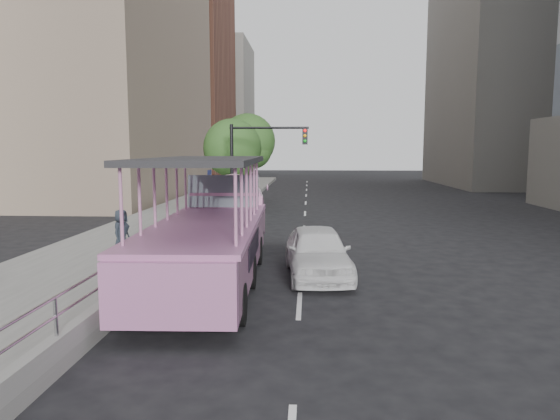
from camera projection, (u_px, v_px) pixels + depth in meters
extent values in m
plane|color=black|center=(266.00, 283.00, 14.47)|extent=(160.00, 160.00, 0.00)
cube|color=gray|center=(168.00, 225.00, 24.69)|extent=(5.50, 80.00, 0.30)
cube|color=#999894|center=(178.00, 252.00, 16.57)|extent=(0.24, 30.00, 0.36)
cylinder|color=#AEADB2|center=(56.00, 316.00, 8.58)|extent=(0.07, 0.07, 0.70)
cylinder|color=#AEADB2|center=(103.00, 285.00, 10.56)|extent=(0.07, 0.07, 0.70)
cylinder|color=#AEADB2|center=(136.00, 264.00, 12.54)|extent=(0.07, 0.07, 0.70)
cylinder|color=#AEADB2|center=(159.00, 248.00, 14.52)|extent=(0.07, 0.07, 0.70)
cylinder|color=#AEADB2|center=(177.00, 236.00, 16.51)|extent=(0.07, 0.07, 0.70)
cylinder|color=#AEADB2|center=(192.00, 227.00, 18.49)|extent=(0.07, 0.07, 0.70)
cylinder|color=#AEADB2|center=(203.00, 219.00, 20.47)|extent=(0.07, 0.07, 0.70)
cylinder|color=#AEADB2|center=(212.00, 213.00, 22.45)|extent=(0.07, 0.07, 0.70)
cylinder|color=#AEADB2|center=(220.00, 208.00, 24.43)|extent=(0.07, 0.07, 0.70)
cylinder|color=#AEADB2|center=(227.00, 204.00, 26.42)|extent=(0.07, 0.07, 0.70)
cylinder|color=#AEADB2|center=(177.00, 236.00, 16.51)|extent=(0.06, 22.00, 0.06)
cylinder|color=#AEADB2|center=(177.00, 226.00, 16.47)|extent=(0.06, 22.00, 0.06)
cylinder|color=black|center=(133.00, 304.00, 11.01)|extent=(0.40, 0.96, 0.95)
cylinder|color=black|center=(237.00, 305.00, 10.96)|extent=(0.40, 0.96, 0.95)
cylinder|color=black|center=(166.00, 271.00, 13.93)|extent=(0.40, 0.96, 0.95)
cylinder|color=black|center=(249.00, 272.00, 13.88)|extent=(0.40, 0.96, 0.95)
cylinder|color=black|center=(188.00, 250.00, 16.86)|extent=(0.40, 0.96, 0.95)
cylinder|color=black|center=(256.00, 251.00, 16.81)|extent=(0.40, 0.96, 0.95)
cube|color=#BD77A3|center=(208.00, 249.00, 14.04)|extent=(2.93, 8.72, 1.32)
cube|color=#BD77A3|center=(230.00, 216.00, 19.02)|extent=(2.65, 2.32, 1.64)
cylinder|color=#BD77A3|center=(233.00, 205.00, 19.87)|extent=(2.50, 0.82, 2.47)
cube|color=#A96297|center=(170.00, 295.00, 9.60)|extent=(2.64, 0.46, 1.32)
cube|color=#A96297|center=(208.00, 224.00, 13.96)|extent=(3.07, 9.04, 0.13)
cube|color=black|center=(204.00, 161.00, 13.32)|extent=(3.03, 7.04, 0.15)
cube|color=gray|center=(223.00, 191.00, 17.06)|extent=(2.43, 0.30, 1.10)
cube|color=#BD77A3|center=(225.00, 199.00, 17.57)|extent=(2.35, 1.13, 0.53)
imported|color=white|center=(318.00, 252.00, 15.17)|extent=(2.24, 4.69, 1.55)
imported|color=#262E38|center=(121.00, 233.00, 16.70)|extent=(0.63, 0.85, 1.58)
cylinder|color=black|center=(210.00, 212.00, 19.76)|extent=(0.09, 0.09, 2.79)
cube|color=#0B1551|center=(210.00, 183.00, 19.62)|extent=(0.02, 0.69, 1.00)
cube|color=white|center=(210.00, 183.00, 19.62)|extent=(0.01, 0.45, 0.61)
cylinder|color=black|center=(232.00, 173.00, 26.71)|extent=(0.18, 0.18, 5.20)
cylinder|color=black|center=(269.00, 128.00, 26.30)|extent=(4.20, 0.12, 0.12)
cube|color=black|center=(305.00, 136.00, 26.25)|extent=(0.28, 0.22, 0.85)
sphere|color=red|center=(305.00, 131.00, 26.08)|extent=(0.16, 0.16, 0.16)
cylinder|color=#332017|center=(233.00, 188.00, 30.33)|extent=(0.22, 0.22, 3.08)
sphere|color=#305923|center=(232.00, 148.00, 30.04)|extent=(3.52, 3.52, 3.52)
sphere|color=#305923|center=(238.00, 157.00, 29.79)|extent=(2.42, 2.42, 2.42)
cylinder|color=#332017|center=(248.00, 179.00, 36.24)|extent=(0.22, 0.22, 3.47)
sphere|color=#305923|center=(248.00, 141.00, 35.91)|extent=(3.97, 3.97, 3.97)
sphere|color=#305923|center=(253.00, 150.00, 35.67)|extent=(2.73, 2.73, 2.73)
cube|color=brown|center=(154.00, 75.00, 61.50)|extent=(18.00, 16.00, 26.00)
cube|color=slate|center=(544.00, 34.00, 52.67)|extent=(20.00, 20.00, 32.00)
cube|color=slate|center=(199.00, 110.00, 77.60)|extent=(16.00, 14.00, 20.00)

